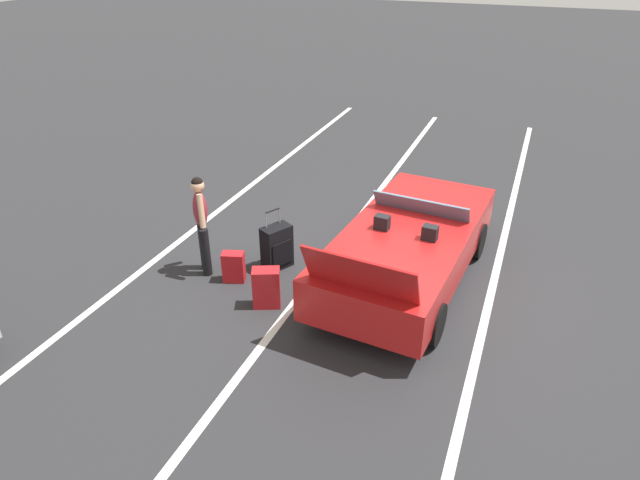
# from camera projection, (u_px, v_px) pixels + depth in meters

# --- Properties ---
(ground_plane) EXTENTS (80.00, 80.00, 0.00)m
(ground_plane) POSITION_uv_depth(u_px,v_px,m) (405.00, 280.00, 8.80)
(ground_plane) COLOR #28282B
(lot_line_near) EXTENTS (18.00, 0.12, 0.01)m
(lot_line_near) POSITION_uv_depth(u_px,v_px,m) (490.00, 298.00, 8.37)
(lot_line_near) COLOR silver
(lot_line_near) RESTS_ON ground_plane
(lot_line_mid) EXTENTS (18.00, 0.12, 0.01)m
(lot_line_mid) POSITION_uv_depth(u_px,v_px,m) (325.00, 263.00, 9.26)
(lot_line_mid) COLOR silver
(lot_line_mid) RESTS_ON ground_plane
(lot_line_far) EXTENTS (18.00, 0.12, 0.01)m
(lot_line_far) POSITION_uv_depth(u_px,v_px,m) (188.00, 234.00, 10.14)
(lot_line_far) COLOR silver
(lot_line_far) RESTS_ON ground_plane
(convertible_car) EXTENTS (4.29, 2.08, 1.52)m
(convertible_car) POSITION_uv_depth(u_px,v_px,m) (412.00, 243.00, 8.67)
(convertible_car) COLOR red
(convertible_car) RESTS_ON ground_plane
(suitcase_large_black) EXTENTS (0.55, 0.47, 1.02)m
(suitcase_large_black) POSITION_uv_depth(u_px,v_px,m) (277.00, 247.00, 8.99)
(suitcase_large_black) COLOR black
(suitcase_large_black) RESTS_ON ground_plane
(suitcase_medium_bright) EXTENTS (0.38, 0.46, 0.62)m
(suitcase_medium_bright) POSITION_uv_depth(u_px,v_px,m) (266.00, 288.00, 8.07)
(suitcase_medium_bright) COLOR red
(suitcase_medium_bright) RESTS_ON ground_plane
(suitcase_small_carryon) EXTENTS (0.30, 0.39, 0.50)m
(suitcase_small_carryon) POSITION_uv_depth(u_px,v_px,m) (234.00, 267.00, 8.69)
(suitcase_small_carryon) COLOR red
(suitcase_small_carryon) RESTS_ON ground_plane
(traveler_person) EXTENTS (0.52, 0.45, 1.65)m
(traveler_person) POSITION_uv_depth(u_px,v_px,m) (201.00, 220.00, 8.60)
(traveler_person) COLOR black
(traveler_person) RESTS_ON ground_plane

